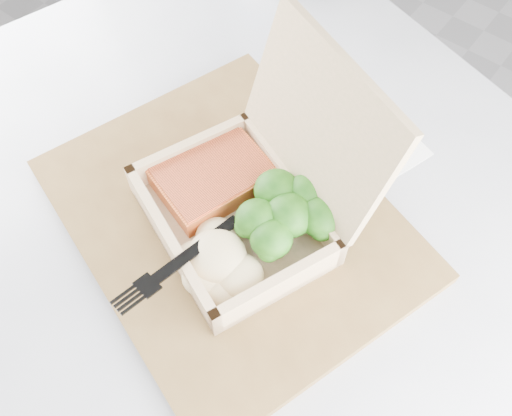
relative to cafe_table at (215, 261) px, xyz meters
The scene contains 8 objects.
cafe_table is the anchor object (origin of this frame).
serving_tray 0.20m from the cafe_table, 17.70° to the right, with size 0.38×0.31×0.02m, color brown.
takeout_container 0.26m from the cafe_table, ahead, with size 0.25×0.26×0.18m.
salmon_fillet 0.23m from the cafe_table, ahead, with size 0.09×0.12×0.02m, color orange.
broccoli_pile 0.26m from the cafe_table, ahead, with size 0.11×0.11×0.04m, color #307018, non-canonical shape.
mashed_potatoes 0.25m from the cafe_table, 41.98° to the right, with size 0.10×0.08×0.03m, color tan.
plastic_fork 0.26m from the cafe_table, 42.39° to the right, with size 0.03×0.16×0.02m.
receipt 0.28m from the cafe_table, 49.70° to the left, with size 0.07×0.13×0.00m, color white.
Camera 1 is at (0.41, 0.19, 1.27)m, focal length 40.00 mm.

